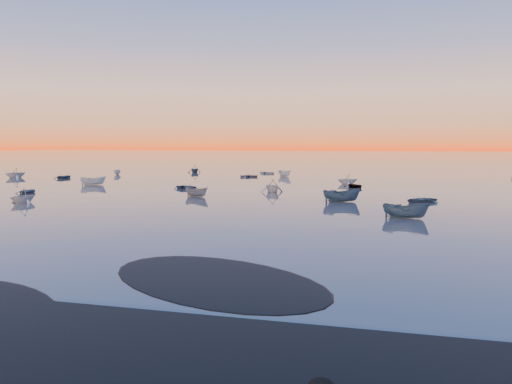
% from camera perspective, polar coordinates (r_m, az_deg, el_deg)
% --- Properties ---
extents(ground, '(600.00, 600.00, 0.00)m').
position_cam_1_polar(ground, '(121.09, 6.72, 2.55)').
color(ground, '#6E615B').
rests_on(ground, ground).
extents(mud_lobes, '(140.00, 6.00, 0.07)m').
position_cam_1_polar(mud_lobes, '(25.61, -25.70, -9.33)').
color(mud_lobes, black).
rests_on(mud_lobes, ground).
extents(moored_fleet, '(124.00, 58.00, 1.20)m').
position_cam_1_polar(moored_fleet, '(74.88, 1.89, 0.72)').
color(moored_fleet, silver).
rests_on(moored_fleet, ground).
extents(boat_near_left, '(3.23, 4.14, 0.96)m').
position_cam_1_polar(boat_near_left, '(70.02, -7.83, 0.33)').
color(boat_near_left, '#354E66').
rests_on(boat_near_left, ground).
extents(boat_near_center, '(1.76, 3.93, 1.34)m').
position_cam_1_polar(boat_near_center, '(44.34, 16.71, -2.89)').
color(boat_near_center, '#354E66').
rests_on(boat_near_center, ground).
extents(boat_near_right, '(4.02, 3.46, 1.30)m').
position_cam_1_polar(boat_near_right, '(65.10, 1.89, -0.01)').
color(boat_near_right, silver).
rests_on(boat_near_right, ground).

